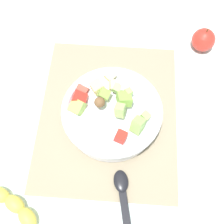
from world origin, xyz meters
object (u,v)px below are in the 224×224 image
object	(u,v)px
whole_apple	(203,40)
banana_whole	(14,205)
serving_spoon	(123,196)
salad_bowl	(112,113)

from	to	relation	value
whole_apple	banana_whole	distance (m)	0.70
serving_spoon	banana_whole	xyz separation A→B (m)	(-0.04, 0.26, 0.01)
salad_bowl	whole_apple	world-z (taller)	salad_bowl
salad_bowl	whole_apple	xyz separation A→B (m)	(0.27, -0.26, -0.01)
serving_spoon	banana_whole	size ratio (longest dim) A/B	1.36
banana_whole	serving_spoon	bearing A→B (deg)	-80.81
serving_spoon	banana_whole	distance (m)	0.26
salad_bowl	whole_apple	size ratio (longest dim) A/B	3.17
serving_spoon	whole_apple	world-z (taller)	whole_apple
whole_apple	banana_whole	size ratio (longest dim) A/B	0.58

